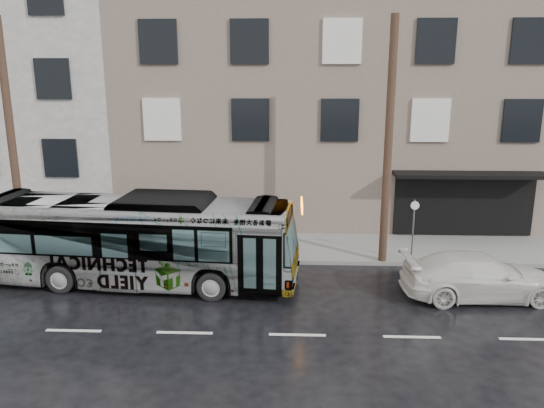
{
  "coord_description": "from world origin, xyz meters",
  "views": [
    {
      "loc": [
        3.02,
        -16.08,
        7.21
      ],
      "look_at": [
        2.29,
        2.5,
        2.54
      ],
      "focal_mm": 35.0,
      "sensor_mm": 36.0,
      "label": 1
    }
  ],
  "objects_px": {
    "utility_pole_front": "(388,144)",
    "dark_sedan": "(2,261)",
    "bus": "(134,240)",
    "utility_pole_rear": "(12,142)",
    "sign_post": "(413,231)",
    "white_sedan": "(480,276)"
  },
  "relations": [
    {
      "from": "sign_post",
      "to": "dark_sedan",
      "type": "relative_size",
      "value": 0.61
    },
    {
      "from": "utility_pole_rear",
      "to": "dark_sedan",
      "type": "height_order",
      "value": "utility_pole_rear"
    },
    {
      "from": "utility_pole_rear",
      "to": "bus",
      "type": "xyz_separation_m",
      "value": [
        5.09,
        -2.19,
        -3.08
      ]
    },
    {
      "from": "utility_pole_rear",
      "to": "utility_pole_front",
      "type": "bearing_deg",
      "value": 0.0
    },
    {
      "from": "utility_pole_front",
      "to": "sign_post",
      "type": "height_order",
      "value": "utility_pole_front"
    },
    {
      "from": "utility_pole_front",
      "to": "dark_sedan",
      "type": "relative_size",
      "value": 2.27
    },
    {
      "from": "bus",
      "to": "utility_pole_front",
      "type": "bearing_deg",
      "value": -71.4
    },
    {
      "from": "sign_post",
      "to": "dark_sedan",
      "type": "bearing_deg",
      "value": -172.29
    },
    {
      "from": "white_sedan",
      "to": "dark_sedan",
      "type": "relative_size",
      "value": 1.27
    },
    {
      "from": "sign_post",
      "to": "bus",
      "type": "xyz_separation_m",
      "value": [
        -10.01,
        -2.19,
        0.22
      ]
    },
    {
      "from": "white_sedan",
      "to": "bus",
      "type": "bearing_deg",
      "value": 83.57
    },
    {
      "from": "dark_sedan",
      "to": "sign_post",
      "type": "bearing_deg",
      "value": -84.24
    },
    {
      "from": "utility_pole_rear",
      "to": "bus",
      "type": "distance_m",
      "value": 6.34
    },
    {
      "from": "utility_pole_front",
      "to": "white_sedan",
      "type": "height_order",
      "value": "utility_pole_front"
    },
    {
      "from": "utility_pole_front",
      "to": "bus",
      "type": "relative_size",
      "value": 0.8
    },
    {
      "from": "bus",
      "to": "dark_sedan",
      "type": "distance_m",
      "value": 4.97
    },
    {
      "from": "utility_pole_front",
      "to": "sign_post",
      "type": "xyz_separation_m",
      "value": [
        1.1,
        0.0,
        -3.3
      ]
    },
    {
      "from": "utility_pole_front",
      "to": "white_sedan",
      "type": "distance_m",
      "value": 5.59
    },
    {
      "from": "utility_pole_front",
      "to": "utility_pole_rear",
      "type": "relative_size",
      "value": 1.0
    },
    {
      "from": "white_sedan",
      "to": "dark_sedan",
      "type": "height_order",
      "value": "white_sedan"
    },
    {
      "from": "utility_pole_rear",
      "to": "sign_post",
      "type": "height_order",
      "value": "utility_pole_rear"
    },
    {
      "from": "sign_post",
      "to": "utility_pole_front",
      "type": "bearing_deg",
      "value": 180.0
    }
  ]
}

